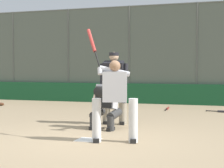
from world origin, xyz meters
The scene contains 11 objects.
ground_plane centered at (0.00, 0.00, 0.00)m, with size 160.00×160.00×0.00m, color tan.
home_plate_marker centered at (0.00, 0.00, 0.01)m, with size 0.43×0.43×0.01m, color white.
backstop_fence centered at (0.00, -7.96, 2.05)m, with size 18.91×0.08×3.93m.
padding_wall centered at (0.00, -7.86, 0.40)m, with size 18.46×0.18×0.79m, color #19512D.
bleachers_beyond centered at (1.01, -10.46, 0.48)m, with size 13.18×2.50×1.48m.
batter_at_plate centered at (-0.54, 0.02, 0.84)m, with size 1.11×0.57×2.17m.
catcher_behind_plate centered at (0.11, -1.37, 0.66)m, with size 0.68×0.82×1.27m.
umpire_home centered at (0.14, -2.11, 0.97)m, with size 0.73×0.48×1.79m.
spare_bat_near_backstop centered at (-0.55, -5.94, 0.03)m, with size 0.10×0.90×0.07m.
spare_bat_by_padding centered at (-2.39, -5.58, 0.03)m, with size 0.86×0.16×0.07m.
fielding_glove_on_dirt centered at (5.65, -5.32, 0.06)m, with size 0.33×0.25×0.12m.
Camera 1 is at (-2.64, 6.68, 1.37)m, focal length 60.00 mm.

